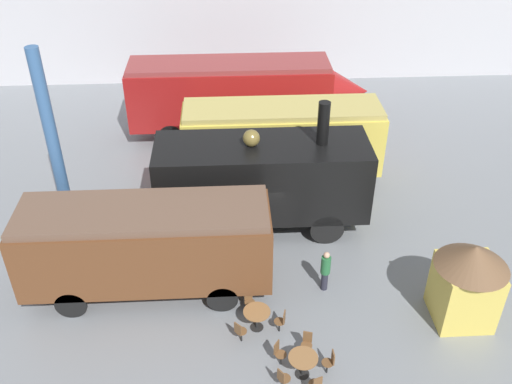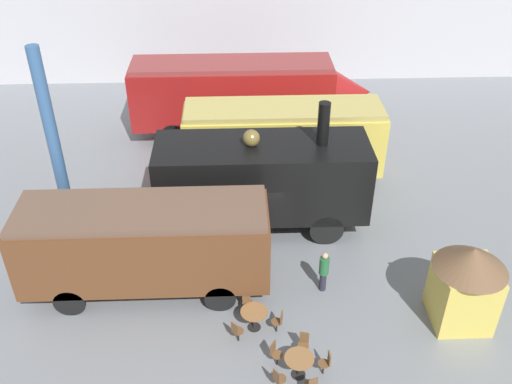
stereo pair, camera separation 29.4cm
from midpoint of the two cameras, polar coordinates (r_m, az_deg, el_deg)
name	(u,v)px [view 1 (the left image)]	position (r m, az deg, el deg)	size (l,w,h in m)	color
ground_plane	(250,240)	(22.61, -0.98, -4.81)	(80.00, 80.00, 0.00)	gray
backdrop_wall	(237,8)	(34.92, -2.18, 17.91)	(44.00, 0.15, 9.00)	silver
streamlined_locomotive	(245,92)	(29.01, -1.42, 9.92)	(12.00, 2.55, 3.95)	maroon
passenger_coach_vintage	(282,138)	(24.89, 2.26, 5.46)	(8.55, 2.43, 3.77)	#E0C64C
steam_locomotive	(262,177)	(22.08, 0.26, 1.47)	(8.15, 2.77, 5.41)	black
passenger_coach_wooden	(146,243)	(19.61, -11.35, -5.01)	(8.35, 2.65, 3.43)	brown
cafe_table_near	(303,361)	(17.62, 4.23, -16.50)	(0.89, 0.89, 0.75)	black
cafe_table_mid	(257,315)	(18.82, -0.38, -12.18)	(0.89, 0.89, 0.74)	black
cafe_chair_0	(307,342)	(18.21, 4.64, -14.73)	(0.37, 0.39, 0.87)	black
cafe_chair_1	(279,352)	(17.92, 1.80, -15.68)	(0.40, 0.40, 0.87)	black
cafe_chair_2	(283,378)	(17.32, 2.19, -18.10)	(0.40, 0.40, 0.87)	black
cafe_chair_3	(316,384)	(17.25, 5.50, -18.59)	(0.37, 0.39, 0.87)	black
cafe_chair_4	(330,361)	(17.81, 6.92, -16.43)	(0.36, 0.36, 0.87)	black
cafe_chair_5	(240,331)	(18.47, -2.11, -13.71)	(0.40, 0.40, 0.87)	black
cafe_chair_6	(282,320)	(18.78, 2.13, -12.70)	(0.38, 0.36, 0.87)	black
cafe_chair_7	(249,299)	(19.42, -1.14, -10.69)	(0.36, 0.38, 0.87)	black
visitor_person	(325,269)	(20.06, 6.53, -7.70)	(0.34, 0.34, 1.65)	#262633
ticket_kiosk	(468,279)	(19.59, 20.01, -8.16)	(2.34, 2.34, 3.00)	#DBC151
support_pillar	(56,157)	(21.26, -19.72, 3.27)	(0.44, 0.44, 8.00)	#386093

